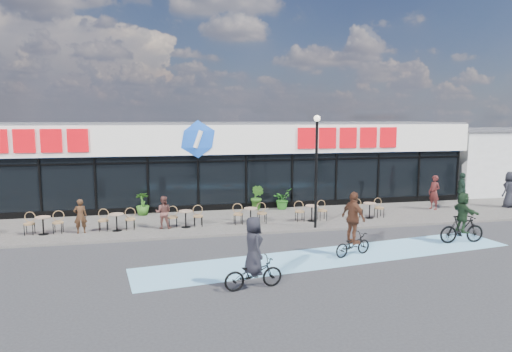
# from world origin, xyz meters

# --- Properties ---
(ground) EXTENTS (120.00, 120.00, 0.00)m
(ground) POSITION_xyz_m (0.00, 0.00, 0.00)
(ground) COLOR #28282B
(ground) RESTS_ON ground
(sidewalk) EXTENTS (44.00, 5.00, 0.10)m
(sidewalk) POSITION_xyz_m (0.00, 4.50, 0.05)
(sidewalk) COLOR #615D56
(sidewalk) RESTS_ON ground
(bike_lane) EXTENTS (14.17, 4.13, 0.01)m
(bike_lane) POSITION_xyz_m (4.00, -1.50, 0.01)
(bike_lane) COLOR #74B6DB
(bike_lane) RESTS_ON ground
(building) EXTENTS (30.60, 6.57, 4.75)m
(building) POSITION_xyz_m (-0.00, 9.93, 2.34)
(building) COLOR black
(building) RESTS_ON ground
(neighbour_building) EXTENTS (9.20, 7.20, 4.11)m
(neighbour_building) POSITION_xyz_m (20.50, 11.00, 2.06)
(neighbour_building) COLOR silver
(neighbour_building) RESTS_ON ground
(lamp_post) EXTENTS (0.28, 0.28, 4.88)m
(lamp_post) POSITION_xyz_m (4.67, 2.30, 3.02)
(lamp_post) COLOR black
(lamp_post) RESTS_ON sidewalk
(bistro_set_2) EXTENTS (1.54, 0.62, 0.90)m
(bistro_set_2) POSITION_xyz_m (-6.66, 3.63, 0.56)
(bistro_set_2) COLOR #9E7E65
(bistro_set_2) RESTS_ON sidewalk
(bistro_set_3) EXTENTS (1.54, 0.62, 0.90)m
(bistro_set_3) POSITION_xyz_m (-3.76, 3.63, 0.56)
(bistro_set_3) COLOR #9E7E65
(bistro_set_3) RESTS_ON sidewalk
(bistro_set_4) EXTENTS (1.54, 0.62, 0.90)m
(bistro_set_4) POSITION_xyz_m (-0.87, 3.63, 0.56)
(bistro_set_4) COLOR #9E7E65
(bistro_set_4) RESTS_ON sidewalk
(bistro_set_5) EXTENTS (1.54, 0.62, 0.90)m
(bistro_set_5) POSITION_xyz_m (2.03, 3.63, 0.56)
(bistro_set_5) COLOR #9E7E65
(bistro_set_5) RESTS_ON sidewalk
(bistro_set_6) EXTENTS (1.54, 0.62, 0.90)m
(bistro_set_6) POSITION_xyz_m (4.93, 3.63, 0.56)
(bistro_set_6) COLOR #9E7E65
(bistro_set_6) RESTS_ON sidewalk
(bistro_set_7) EXTENTS (1.54, 0.62, 0.90)m
(bistro_set_7) POSITION_xyz_m (7.83, 3.63, 0.56)
(bistro_set_7) COLOR #9E7E65
(bistro_set_7) RESTS_ON sidewalk
(potted_plant_left) EXTENTS (0.75, 0.75, 1.13)m
(potted_plant_left) POSITION_xyz_m (-2.78, 6.55, 0.67)
(potted_plant_left) COLOR #2C5D1A
(potted_plant_left) RESTS_ON sidewalk
(potted_plant_mid) EXTENTS (0.91, 0.92, 1.31)m
(potted_plant_mid) POSITION_xyz_m (3.02, 6.65, 0.75)
(potted_plant_mid) COLOR #2C5E1A
(potted_plant_mid) RESTS_ON sidewalk
(potted_plant_right) EXTENTS (1.27, 1.27, 1.07)m
(potted_plant_right) POSITION_xyz_m (4.34, 6.55, 0.64)
(potted_plant_right) COLOR #24621C
(potted_plant_right) RESTS_ON sidewalk
(patron_left) EXTENTS (0.58, 0.43, 1.45)m
(patron_left) POSITION_xyz_m (-5.19, 3.43, 0.82)
(patron_left) COLOR #3D2515
(patron_left) RESTS_ON sidewalk
(patron_right) EXTENTS (0.78, 0.66, 1.42)m
(patron_right) POSITION_xyz_m (-1.81, 3.54, 0.81)
(patron_right) COLOR brown
(patron_right) RESTS_ON sidewalk
(pedestrian_a) EXTENTS (0.58, 0.74, 1.79)m
(pedestrian_a) POSITION_xyz_m (12.08, 4.79, 1.00)
(pedestrian_a) COLOR #4A1B1A
(pedestrian_a) RESTS_ON sidewalk
(pedestrian_b) EXTENTS (0.82, 1.20, 1.89)m
(pedestrian_b) POSITION_xyz_m (13.71, 4.79, 1.05)
(pedestrian_b) COLOR #192D22
(pedestrian_b) RESTS_ON sidewalk
(pedestrian_c) EXTENTS (1.09, 0.88, 1.92)m
(pedestrian_c) POSITION_xyz_m (16.34, 4.43, 1.06)
(pedestrian_c) COLOR black
(pedestrian_c) RESTS_ON sidewalk
(cyclist_a) EXTENTS (1.65, 1.17, 2.30)m
(cyclist_a) POSITION_xyz_m (4.68, -1.57, 0.96)
(cyclist_a) COLOR black
(cyclist_a) RESTS_ON ground
(cyclist_b) EXTENTS (1.85, 1.47, 2.01)m
(cyclist_b) POSITION_xyz_m (9.54, -0.91, 0.89)
(cyclist_b) COLOR black
(cyclist_b) RESTS_ON ground
(cyclist_c) EXTENTS (1.81, 0.88, 2.11)m
(cyclist_c) POSITION_xyz_m (0.60, -3.90, 0.80)
(cyclist_c) COLOR black
(cyclist_c) RESTS_ON ground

